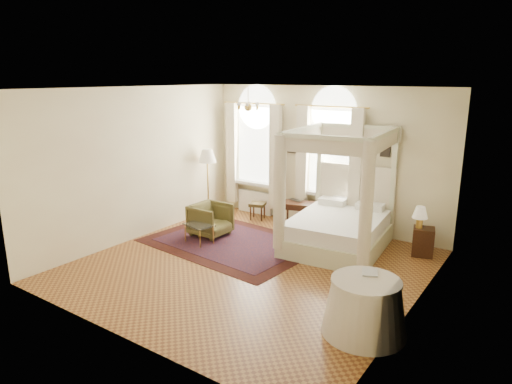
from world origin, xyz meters
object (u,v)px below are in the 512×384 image
(stool, at_px, (258,205))
(floor_lamp, at_px, (207,159))
(canopy_bed, at_px, (338,223))
(nightstand, at_px, (423,242))
(coffee_table, at_px, (199,226))
(writing_desk, at_px, (302,207))
(armchair, at_px, (211,220))
(side_table, at_px, (365,307))

(stool, distance_m, floor_lamp, 1.70)
(canopy_bed, height_order, nightstand, canopy_bed)
(nightstand, distance_m, coffee_table, 4.63)
(writing_desk, distance_m, coffee_table, 2.46)
(armchair, distance_m, side_table, 4.78)
(writing_desk, bearing_deg, floor_lamp, -170.04)
(writing_desk, xyz_separation_m, floor_lamp, (-2.48, -0.44, 0.93))
(canopy_bed, distance_m, side_table, 3.24)
(floor_lamp, bearing_deg, canopy_bed, -2.98)
(side_table, bearing_deg, nightstand, 91.82)
(armchair, xyz_separation_m, side_table, (4.39, -1.90, 0.03))
(nightstand, distance_m, floor_lamp, 5.39)
(stool, height_order, coffee_table, stool)
(canopy_bed, relative_size, coffee_table, 3.58)
(armchair, xyz_separation_m, coffee_table, (0.12, -0.53, 0.02))
(writing_desk, relative_size, floor_lamp, 0.56)
(floor_lamp, bearing_deg, side_table, -28.91)
(side_table, bearing_deg, coffee_table, 162.19)
(coffee_table, height_order, floor_lamp, floor_lamp)
(canopy_bed, relative_size, nightstand, 4.32)
(floor_lamp, bearing_deg, writing_desk, 9.96)
(coffee_table, bearing_deg, floor_lamp, 124.27)
(nightstand, xyz_separation_m, armchair, (-4.28, -1.50, 0.08))
(stool, xyz_separation_m, floor_lamp, (-1.16, -0.53, 1.13))
(armchair, relative_size, floor_lamp, 0.46)
(coffee_table, bearing_deg, armchair, 102.54)
(coffee_table, bearing_deg, canopy_bed, 28.31)
(stool, relative_size, armchair, 0.59)
(nightstand, bearing_deg, floor_lamp, -175.20)
(floor_lamp, bearing_deg, armchair, -47.71)
(stool, bearing_deg, writing_desk, -4.25)
(canopy_bed, relative_size, writing_desk, 2.56)
(coffee_table, bearing_deg, writing_desk, 55.21)
(stool, xyz_separation_m, coffee_table, (-0.08, -2.12, 0.02))
(nightstand, height_order, armchair, armchair)
(stool, bearing_deg, coffee_table, -92.10)
(nightstand, bearing_deg, canopy_bed, -158.22)
(side_table, bearing_deg, armchair, 156.61)
(canopy_bed, distance_m, nightstand, 1.72)
(coffee_table, bearing_deg, stool, 87.90)
(armchair, height_order, floor_lamp, floor_lamp)
(canopy_bed, xyz_separation_m, nightstand, (1.58, 0.63, -0.28))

